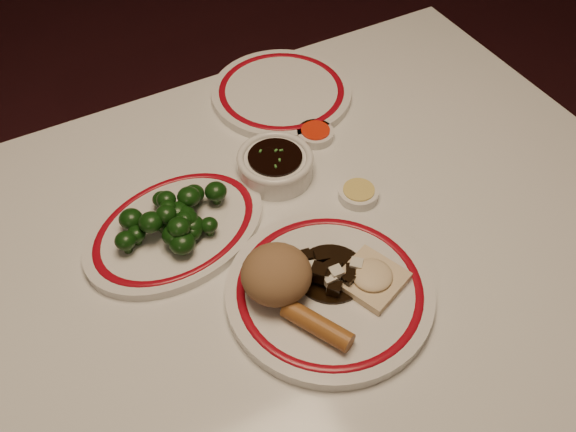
{
  "coord_description": "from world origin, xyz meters",
  "views": [
    {
      "loc": [
        -0.29,
        -0.51,
        1.49
      ],
      "look_at": [
        0.01,
        0.02,
        0.8
      ],
      "focal_mm": 40.0,
      "sensor_mm": 36.0,
      "label": 1
    }
  ],
  "objects_px": {
    "spring_roll": "(317,325)",
    "main_plate": "(330,292)",
    "broccoli_pile": "(175,219)",
    "fried_wonton": "(372,278)",
    "soy_bowl": "(275,166)",
    "broccoli_plate": "(175,229)",
    "stirfry_heap": "(329,272)",
    "dining_table": "(290,288)",
    "rice_mound": "(276,274)"
  },
  "relations": [
    {
      "from": "spring_roll",
      "to": "soy_bowl",
      "type": "relative_size",
      "value": 0.81
    },
    {
      "from": "main_plate",
      "to": "broccoli_plate",
      "type": "distance_m",
      "value": 0.26
    },
    {
      "from": "rice_mound",
      "to": "fried_wonton",
      "type": "height_order",
      "value": "rice_mound"
    },
    {
      "from": "broccoli_plate",
      "to": "soy_bowl",
      "type": "bearing_deg",
      "value": 11.0
    },
    {
      "from": "spring_roll",
      "to": "soy_bowl",
      "type": "height_order",
      "value": "spring_roll"
    },
    {
      "from": "dining_table",
      "to": "spring_roll",
      "type": "xyz_separation_m",
      "value": [
        -0.04,
        -0.14,
        0.12
      ]
    },
    {
      "from": "main_plate",
      "to": "broccoli_plate",
      "type": "xyz_separation_m",
      "value": [
        -0.14,
        0.21,
        -0.0
      ]
    },
    {
      "from": "spring_roll",
      "to": "stirfry_heap",
      "type": "relative_size",
      "value": 0.97
    },
    {
      "from": "stirfry_heap",
      "to": "broccoli_plate",
      "type": "bearing_deg",
      "value": 128.25
    },
    {
      "from": "dining_table",
      "to": "broccoli_plate",
      "type": "relative_size",
      "value": 3.58
    },
    {
      "from": "spring_roll",
      "to": "main_plate",
      "type": "bearing_deg",
      "value": 17.59
    },
    {
      "from": "stirfry_heap",
      "to": "broccoli_pile",
      "type": "xyz_separation_m",
      "value": [
        -0.15,
        0.19,
        0.01
      ]
    },
    {
      "from": "main_plate",
      "to": "broccoli_pile",
      "type": "height_order",
      "value": "broccoli_pile"
    },
    {
      "from": "main_plate",
      "to": "broccoli_pile",
      "type": "bearing_deg",
      "value": 125.25
    },
    {
      "from": "main_plate",
      "to": "soy_bowl",
      "type": "distance_m",
      "value": 0.25
    },
    {
      "from": "main_plate",
      "to": "dining_table",
      "type": "bearing_deg",
      "value": 95.57
    },
    {
      "from": "dining_table",
      "to": "rice_mound",
      "type": "xyz_separation_m",
      "value": [
        -0.06,
        -0.06,
        0.14
      ]
    },
    {
      "from": "rice_mound",
      "to": "soy_bowl",
      "type": "bearing_deg",
      "value": 62.53
    },
    {
      "from": "spring_roll",
      "to": "dining_table",
      "type": "bearing_deg",
      "value": 47.32
    },
    {
      "from": "broccoli_plate",
      "to": "stirfry_heap",
      "type": "bearing_deg",
      "value": -51.75
    },
    {
      "from": "main_plate",
      "to": "fried_wonton",
      "type": "xyz_separation_m",
      "value": [
        0.06,
        -0.02,
        0.02
      ]
    },
    {
      "from": "rice_mound",
      "to": "soy_bowl",
      "type": "relative_size",
      "value": 0.79
    },
    {
      "from": "spring_roll",
      "to": "stirfry_heap",
      "type": "xyz_separation_m",
      "value": [
        0.06,
        0.07,
        -0.0
      ]
    },
    {
      "from": "fried_wonton",
      "to": "broccoli_pile",
      "type": "bearing_deg",
      "value": 132.07
    },
    {
      "from": "main_plate",
      "to": "stirfry_heap",
      "type": "relative_size",
      "value": 3.67
    },
    {
      "from": "rice_mound",
      "to": "spring_roll",
      "type": "bearing_deg",
      "value": -79.55
    },
    {
      "from": "broccoli_pile",
      "to": "fried_wonton",
      "type": "bearing_deg",
      "value": -47.93
    },
    {
      "from": "stirfry_heap",
      "to": "broccoli_plate",
      "type": "distance_m",
      "value": 0.25
    },
    {
      "from": "rice_mound",
      "to": "broccoli_plate",
      "type": "distance_m",
      "value": 0.2
    },
    {
      "from": "main_plate",
      "to": "broccoli_pile",
      "type": "distance_m",
      "value": 0.25
    },
    {
      "from": "soy_bowl",
      "to": "main_plate",
      "type": "bearing_deg",
      "value": -100.64
    },
    {
      "from": "broccoli_pile",
      "to": "main_plate",
      "type": "bearing_deg",
      "value": -54.75
    },
    {
      "from": "dining_table",
      "to": "fried_wonton",
      "type": "distance_m",
      "value": 0.18
    },
    {
      "from": "dining_table",
      "to": "spring_roll",
      "type": "bearing_deg",
      "value": -105.54
    },
    {
      "from": "dining_table",
      "to": "rice_mound",
      "type": "relative_size",
      "value": 12.45
    },
    {
      "from": "fried_wonton",
      "to": "broccoli_pile",
      "type": "xyz_separation_m",
      "value": [
        -0.2,
        0.22,
        0.01
      ]
    },
    {
      "from": "dining_table",
      "to": "soy_bowl",
      "type": "distance_m",
      "value": 0.2
    },
    {
      "from": "broccoli_pile",
      "to": "soy_bowl",
      "type": "bearing_deg",
      "value": 13.17
    },
    {
      "from": "stirfry_heap",
      "to": "main_plate",
      "type": "bearing_deg",
      "value": -114.64
    },
    {
      "from": "dining_table",
      "to": "main_plate",
      "type": "bearing_deg",
      "value": -84.43
    },
    {
      "from": "soy_bowl",
      "to": "broccoli_plate",
      "type": "bearing_deg",
      "value": -169.0
    },
    {
      "from": "rice_mound",
      "to": "stirfry_heap",
      "type": "distance_m",
      "value": 0.08
    },
    {
      "from": "rice_mound",
      "to": "stirfry_heap",
      "type": "height_order",
      "value": "rice_mound"
    },
    {
      "from": "spring_roll",
      "to": "soy_bowl",
      "type": "xyz_separation_m",
      "value": [
        0.1,
        0.3,
        -0.01
      ]
    },
    {
      "from": "spring_roll",
      "to": "broccoli_plate",
      "type": "height_order",
      "value": "spring_roll"
    },
    {
      "from": "main_plate",
      "to": "spring_roll",
      "type": "relative_size",
      "value": 3.79
    },
    {
      "from": "fried_wonton",
      "to": "soy_bowl",
      "type": "relative_size",
      "value": 0.86
    },
    {
      "from": "soy_bowl",
      "to": "spring_roll",
      "type": "bearing_deg",
      "value": -107.91
    },
    {
      "from": "main_plate",
      "to": "stirfry_heap",
      "type": "height_order",
      "value": "stirfry_heap"
    },
    {
      "from": "main_plate",
      "to": "broccoli_plate",
      "type": "bearing_deg",
      "value": 124.24
    }
  ]
}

